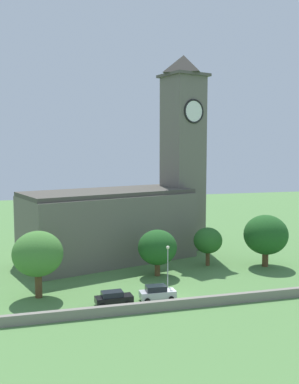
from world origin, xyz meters
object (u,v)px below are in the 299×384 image
tree_riverside_east (266,235)px  tree_riverside_west (157,247)px  church (128,206)px  streetlamp_west_mid (168,261)px  tree_churchyard (38,254)px  car_silver (157,293)px  tree_by_tower (208,241)px  car_black (113,298)px

tree_riverside_east → tree_riverside_west: size_ratio=1.20×
church → tree_riverside_west: 13.53m
streetlamp_west_mid → tree_churchyard: (-16.23, 3.07, 1.31)m
car_silver → tree_churchyard: (-14.23, 5.04, 4.67)m
streetlamp_west_mid → car_silver: bearing=-135.5°
church → tree_by_tower: 15.20m
tree_churchyard → tree_riverside_west: tree_churchyard is taller
car_silver → tree_by_tower: 18.74m
tree_churchyard → tree_riverside_west: (17.29, 5.21, -1.37)m
streetlamp_west_mid → tree_by_tower: size_ratio=1.03×
tree_by_tower → tree_riverside_west: 10.04m
tree_riverside_east → tree_riverside_west: 18.17m
car_black → car_silver: 5.56m
car_black → tree_riverside_west: size_ratio=0.67×
tree_by_tower → tree_riverside_west: size_ratio=0.90×
car_silver → tree_by_tower: bearing=47.3°
church → streetlamp_west_mid: 21.39m
church → tree_riverside_east: size_ratio=4.29×
church → tree_churchyard: 24.00m
car_silver → streetlamp_west_mid: streetlamp_west_mid is taller
tree_by_tower → tree_riverside_west: tree_riverside_west is taller
streetlamp_west_mid → tree_riverside_west: 8.36m
church → tree_by_tower: size_ratio=5.77×
car_black → tree_churchyard: size_ratio=0.54×
car_silver → tree_riverside_east: bearing=26.6°
tree_by_tower → tree_churchyard: size_ratio=0.72×
car_silver → tree_by_tower: tree_by_tower is taller
streetlamp_west_mid → tree_by_tower: (10.52, 11.61, -0.25)m
car_silver → tree_riverside_west: bearing=73.4°
streetlamp_west_mid → church: bearing=91.3°
car_silver → tree_churchyard: tree_churchyard is taller
streetlamp_west_mid → tree_riverside_east: bearing=24.2°
streetlamp_west_mid → tree_riverside_west: (1.06, 8.29, -0.06)m
car_silver → tree_riverside_west: size_ratio=0.66×
car_silver → streetlamp_west_mid: (2.01, 1.97, 3.36)m
car_black → tree_riverside_west: tree_riverside_west is taller
church → tree_churchyard: church is taller
church → tree_riverside_west: size_ratio=5.17×
tree_churchyard → tree_riverside_west: bearing=16.8°
car_silver → tree_churchyard: bearing=160.5°
tree_riverside_east → tree_by_tower: bearing=161.1°
tree_riverside_east → tree_by_tower: size_ratio=1.34×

